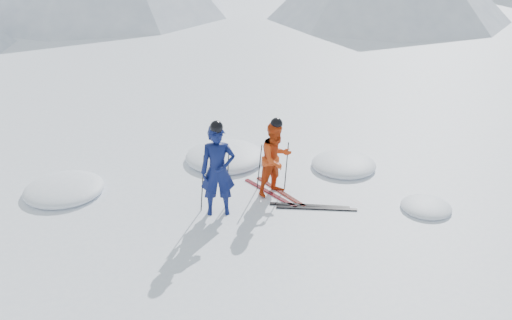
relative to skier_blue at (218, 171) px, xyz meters
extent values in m
plane|color=white|center=(2.20, -0.48, -0.97)|extent=(160.00, 160.00, 0.00)
imported|color=#0C164C|center=(0.00, 0.00, 0.00)|extent=(0.78, 0.58, 1.94)
imported|color=#CC3D10|center=(1.39, 0.50, -0.13)|extent=(0.99, 0.89, 1.67)
cylinder|color=black|center=(-0.30, 0.15, -0.32)|extent=(0.13, 0.09, 1.29)
cylinder|color=black|center=(0.25, 0.25, -0.32)|extent=(0.13, 0.08, 1.29)
cylinder|color=black|center=(1.09, 0.75, -0.41)|extent=(0.11, 0.09, 1.11)
cylinder|color=black|center=(1.69, 0.65, -0.41)|extent=(0.11, 0.08, 1.11)
cube|color=black|center=(1.27, 0.50, -0.95)|extent=(0.77, 1.59, 0.03)
cube|color=black|center=(1.51, 0.50, -0.95)|extent=(0.66, 1.63, 0.03)
cube|color=black|center=(1.91, -0.27, -0.95)|extent=(1.61, 0.72, 0.03)
cube|color=black|center=(2.01, -0.42, -0.95)|extent=(1.63, 0.67, 0.03)
ellipsoid|color=white|center=(-3.14, 1.81, -0.97)|extent=(1.76, 1.76, 0.39)
ellipsoid|color=white|center=(3.41, 1.31, -0.97)|extent=(1.58, 1.58, 0.35)
ellipsoid|color=white|center=(0.71, 2.52, -0.97)|extent=(2.00, 2.00, 0.44)
ellipsoid|color=white|center=(4.24, -1.05, -0.97)|extent=(1.06, 1.06, 0.23)
camera|label=1|loc=(-1.94, -9.64, 4.79)|focal=38.00mm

